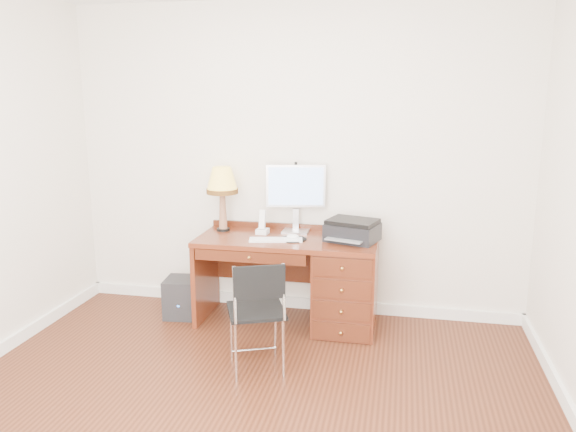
% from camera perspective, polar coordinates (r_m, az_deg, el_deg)
% --- Properties ---
extents(ground, '(4.00, 4.00, 0.00)m').
position_cam_1_polar(ground, '(3.73, -4.73, -19.00)').
color(ground, '#3A190D').
rests_on(ground, ground).
extents(room_shell, '(4.00, 4.00, 4.00)m').
position_cam_1_polar(room_shell, '(4.23, -2.27, -14.08)').
color(room_shell, silver).
rests_on(room_shell, ground).
extents(desk, '(1.50, 0.67, 0.75)m').
position_cam_1_polar(desk, '(4.74, 3.77, -6.37)').
color(desk, maroon).
rests_on(desk, ground).
extents(monitor, '(0.51, 0.20, 0.59)m').
position_cam_1_polar(monitor, '(4.83, 0.86, 2.68)').
color(monitor, silver).
rests_on(monitor, desk).
extents(keyboard, '(0.45, 0.21, 0.02)m').
position_cam_1_polar(keyboard, '(4.60, -1.25, -2.43)').
color(keyboard, white).
rests_on(keyboard, desk).
extents(mouse_pad, '(0.23, 0.23, 0.05)m').
position_cam_1_polar(mouse_pad, '(4.64, 0.48, -2.24)').
color(mouse_pad, black).
rests_on(mouse_pad, desk).
extents(printer, '(0.47, 0.41, 0.18)m').
position_cam_1_polar(printer, '(4.62, 6.56, -1.45)').
color(printer, black).
rests_on(printer, desk).
extents(leg_lamp, '(0.27, 0.27, 0.56)m').
position_cam_1_polar(leg_lamp, '(4.88, -6.71, 3.22)').
color(leg_lamp, black).
rests_on(leg_lamp, desk).
extents(phone, '(0.10, 0.10, 0.21)m').
position_cam_1_polar(phone, '(4.81, -2.61, -1.10)').
color(phone, white).
rests_on(phone, desk).
extents(pen_cup, '(0.08, 0.08, 0.10)m').
position_cam_1_polar(pen_cup, '(4.79, 4.71, -1.32)').
color(pen_cup, black).
rests_on(pen_cup, desk).
extents(chair, '(0.51, 0.51, 0.82)m').
position_cam_1_polar(chair, '(3.94, -3.50, -9.05)').
color(chair, black).
rests_on(chair, ground).
extents(equipment_box, '(0.33, 0.33, 0.34)m').
position_cam_1_polar(equipment_box, '(5.08, -10.63, -8.12)').
color(equipment_box, black).
rests_on(equipment_box, ground).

